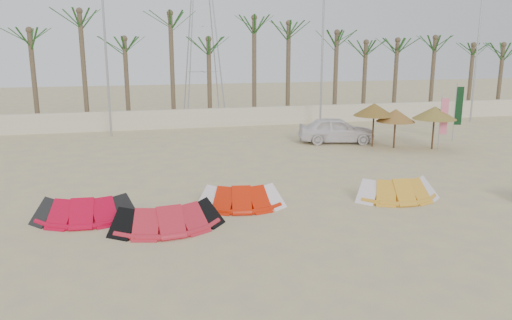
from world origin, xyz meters
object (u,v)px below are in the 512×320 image
object	(u,v)px
kite_red_left	(85,206)
parasol_right	(396,115)
kite_red_right	(239,195)
kite_orange	(395,187)
parasol_left	(374,110)
car	(336,130)
kite_red_mid	(167,214)
parasol_mid	(435,113)

from	to	relation	value
kite_red_left	parasol_right	xyz separation A→B (m)	(15.76, 8.06, 1.41)
kite_red_right	kite_orange	bearing A→B (deg)	-4.57
parasol_left	car	distance (m)	2.59
kite_red_mid	kite_orange	world-z (taller)	same
kite_orange	parasol_left	size ratio (longest dim) A/B	1.29
kite_red_left	parasol_left	distance (m)	17.23
car	kite_orange	bearing A→B (deg)	-177.86
parasol_left	car	bearing A→B (deg)	135.03
kite_red_right	parasol_right	bearing A→B (deg)	37.14
parasol_right	car	xyz separation A→B (m)	(-2.55, 2.21, -1.08)
parasol_left	kite_orange	bearing A→B (deg)	-111.74
kite_red_mid	kite_red_right	size ratio (longest dim) A/B	1.12
kite_red_mid	kite_orange	distance (m)	8.62
kite_red_right	parasol_mid	distance (m)	14.42
parasol_left	kite_red_left	bearing A→B (deg)	-149.49
kite_red_left	car	xyz separation A→B (m)	(13.21, 10.27, 0.33)
kite_red_mid	kite_orange	size ratio (longest dim) A/B	1.13
kite_red_right	kite_orange	distance (m)	5.92
kite_red_left	kite_orange	bearing A→B (deg)	-1.90
kite_red_mid	kite_red_left	bearing A→B (deg)	151.79
kite_red_left	kite_orange	xyz separation A→B (m)	(11.16, -0.37, -0.00)
kite_orange	kite_red_right	bearing A→B (deg)	175.43
kite_red_mid	parasol_left	xyz separation A→B (m)	(12.17, 10.10, 1.68)
kite_red_left	parasol_mid	xyz separation A→B (m)	(17.66, 7.27, 1.60)
kite_orange	parasol_right	bearing A→B (deg)	61.33
kite_red_right	car	xyz separation A→B (m)	(7.95, 10.16, 0.34)
kite_red_right	car	distance (m)	12.91
kite_red_left	parasol_right	size ratio (longest dim) A/B	1.53
kite_red_right	parasol_right	world-z (taller)	parasol_right
kite_orange	parasol_left	world-z (taller)	parasol_left
kite_red_mid	parasol_right	size ratio (longest dim) A/B	1.64
parasol_mid	kite_red_mid	bearing A→B (deg)	-150.08
kite_orange	parasol_left	bearing A→B (deg)	68.26
kite_orange	kite_red_left	bearing A→B (deg)	178.10
parasol_right	kite_red_mid	bearing A→B (deg)	-144.32
kite_red_mid	car	world-z (taller)	car
kite_red_right	parasol_left	distance (m)	12.94
parasol_left	parasol_right	distance (m)	1.21
parasol_left	car	world-z (taller)	parasol_left
parasol_left	parasol_right	size ratio (longest dim) A/B	1.13
kite_red_left	parasol_mid	distance (m)	19.17
parasol_left	car	size ratio (longest dim) A/B	0.56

